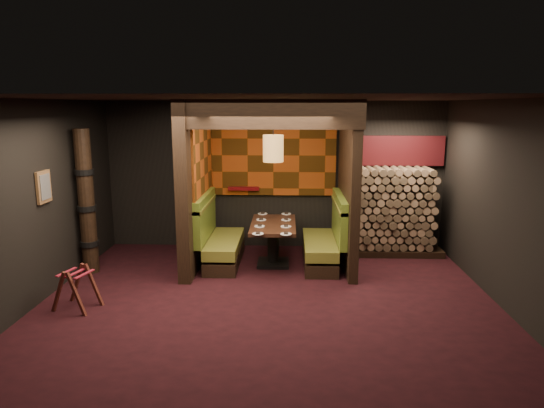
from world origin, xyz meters
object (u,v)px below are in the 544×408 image
Objects in this scene: pendant_lamp at (273,148)px; firewood_stack at (396,211)px; booth_bench_right at (326,242)px; totem_column at (87,203)px; booth_bench_left at (219,241)px; luggage_rack at (76,287)px; dining_table at (273,236)px.

pendant_lamp is 0.59× the size of firewood_stack.
totem_column is at bearing -172.14° from booth_bench_right.
totem_column is (-2.09, -0.55, 0.79)m from booth_bench_left.
pendant_lamp is at bearing 8.00° from totem_column.
booth_bench_left is 1.92m from pendant_lamp.
luggage_rack is (-2.64, -1.93, -1.74)m from pendant_lamp.
booth_bench_left is at bearing 173.00° from pendant_lamp.
totem_column is (-3.06, -0.48, 0.67)m from dining_table.
pendant_lamp is at bearing -160.17° from firewood_stack.
pendant_lamp reaches higher than dining_table.
luggage_rack is at bearing -143.93° from pendant_lamp.
booth_bench_right is at bearing 29.86° from luggage_rack.
totem_column is 1.39× the size of firewood_stack.
totem_column reaches higher than booth_bench_right.
pendant_lamp is (-0.92, -0.12, 1.65)m from booth_bench_right.
firewood_stack is (2.27, 0.77, 0.30)m from dining_table.
firewood_stack is (5.33, 1.25, -0.37)m from totem_column.
firewood_stack is (3.25, 0.70, 0.42)m from booth_bench_left.
dining_table is at bearing 8.92° from totem_column.
booth_bench_left is 2.64m from luggage_rack.
dining_table is 3.31m from luggage_rack.
luggage_rack is 0.39× the size of firewood_stack.
pendant_lamp is 3.21m from totem_column.
booth_bench_right is 1.58m from firewood_stack.
firewood_stack is (2.27, 0.82, -1.23)m from pendant_lamp.
booth_bench_left is at bearing -167.83° from firewood_stack.
dining_table reaches higher than luggage_rack.
luggage_rack is 5.65m from firewood_stack.
pendant_lamp is 3.71m from luggage_rack.
firewood_stack reaches higher than luggage_rack.
luggage_rack is at bearing -150.82° from firewood_stack.
dining_table is at bearing -4.09° from booth_bench_left.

